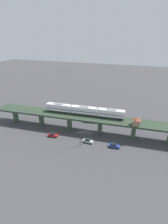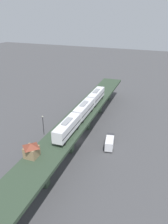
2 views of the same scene
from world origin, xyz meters
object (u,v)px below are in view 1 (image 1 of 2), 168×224
at_px(street_car_red, 53,135).
at_px(delivery_truck, 92,119).
at_px(signal_hut, 136,121).
at_px(street_lamp, 80,138).
at_px(subway_train, 84,110).
at_px(street_car_blue, 114,146).
at_px(street_car_silver, 88,141).

xyz_separation_m(street_car_red, delivery_truck, (-19.26, 13.08, 0.82)).
bearing_deg(street_car_red, signal_hut, 101.98).
bearing_deg(street_lamp, subway_train, -168.44).
bearing_deg(street_lamp, street_car_red, -102.73).
xyz_separation_m(street_car_red, street_car_blue, (-0.36, 27.87, 0.00)).
height_order(signal_hut, street_lamp, signal_hut).
relative_size(signal_hut, street_car_red, 0.75).
bearing_deg(delivery_truck, street_car_blue, 38.06).
relative_size(signal_hut, street_car_blue, 0.77).
bearing_deg(signal_hut, subway_train, -96.57).
bearing_deg(street_car_blue, signal_hut, 133.76).
bearing_deg(subway_train, street_car_blue, 58.78).
relative_size(subway_train, street_car_red, 8.19).
distance_m(street_car_silver, street_car_blue, 11.23).
distance_m(signal_hut, street_lamp, 24.23).
xyz_separation_m(signal_hut, delivery_truck, (-11.77, -22.24, -8.10)).
bearing_deg(street_car_red, subway_train, 131.35).
distance_m(street_car_blue, street_lamp, 14.33).
distance_m(street_car_silver, street_car_red, 16.64).
relative_size(street_car_silver, street_car_blue, 1.03).
relative_size(street_car_blue, street_lamp, 0.64).
bearing_deg(delivery_truck, signal_hut, 62.11).
relative_size(subway_train, signal_hut, 10.97).
bearing_deg(signal_hut, street_car_blue, -46.24).
relative_size(subway_train, street_lamp, 5.37).
xyz_separation_m(street_car_blue, street_lamp, (3.61, -13.50, 3.17)).
bearing_deg(street_car_red, street_car_silver, 91.50).
relative_size(delivery_truck, street_lamp, 1.08).
bearing_deg(street_lamp, street_car_blue, 104.96).
relative_size(subway_train, delivery_truck, 4.97).
xyz_separation_m(street_car_red, street_lamp, (3.24, 14.37, 3.17)).
bearing_deg(delivery_truck, street_car_red, -34.18).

